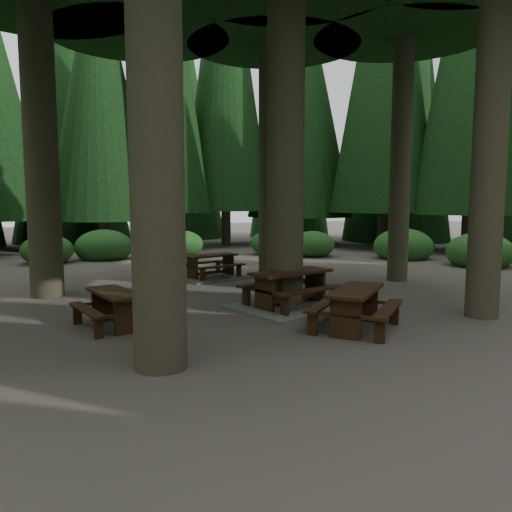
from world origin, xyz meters
name	(u,v)px	position (x,y,z in m)	size (l,w,h in m)	color
ground	(256,309)	(0.00, 0.00, 0.00)	(80.00, 80.00, 0.00)	#4E4840
picnic_table_a	(291,295)	(0.79, -0.15, 0.29)	(2.91, 2.61, 0.83)	gray
picnic_table_b	(115,303)	(-3.07, -0.36, 0.45)	(1.58, 1.81, 0.69)	black
picnic_table_c	(211,270)	(0.50, 4.67, 0.24)	(2.54, 2.29, 0.73)	gray
picnic_table_e	(355,303)	(0.99, -2.34, 0.51)	(2.27, 2.25, 0.77)	black
shrub_ring	(271,284)	(0.70, 0.75, 0.40)	(23.86, 24.64, 1.49)	#216023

